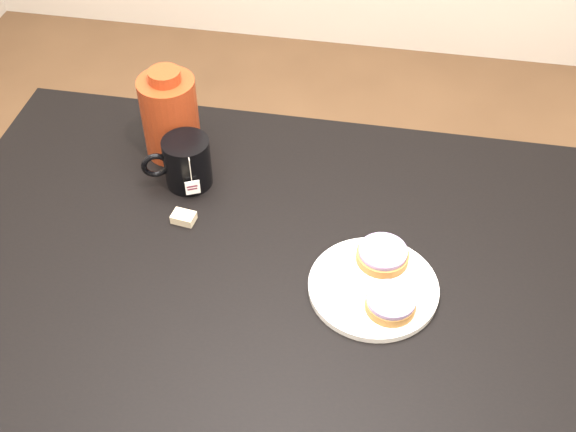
{
  "coord_description": "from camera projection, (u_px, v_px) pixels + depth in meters",
  "views": [
    {
      "loc": [
        0.16,
        -0.88,
        1.77
      ],
      "look_at": [
        -0.01,
        0.07,
        0.81
      ],
      "focal_mm": 45.0,
      "sensor_mm": 36.0,
      "label": 1
    }
  ],
  "objects": [
    {
      "name": "table",
      "position": [
        287.0,
        292.0,
        1.41
      ],
      "size": [
        1.4,
        0.9,
        0.75
      ],
      "color": "black",
      "rests_on": "ground_plane"
    },
    {
      "name": "plate",
      "position": [
        373.0,
        286.0,
        1.3
      ],
      "size": [
        0.24,
        0.24,
        0.02
      ],
      "color": "white",
      "rests_on": "table"
    },
    {
      "name": "bagel_back",
      "position": [
        383.0,
        255.0,
        1.34
      ],
      "size": [
        0.12,
        0.12,
        0.03
      ],
      "color": "brown",
      "rests_on": "plate"
    },
    {
      "name": "bagel_front",
      "position": [
        391.0,
        303.0,
        1.26
      ],
      "size": [
        0.1,
        0.1,
        0.03
      ],
      "color": "brown",
      "rests_on": "plate"
    },
    {
      "name": "mug",
      "position": [
        186.0,
        162.0,
        1.48
      ],
      "size": [
        0.15,
        0.13,
        0.11
      ],
      "rotation": [
        0.0,
        0.0,
        0.43
      ],
      "color": "black",
      "rests_on": "table"
    },
    {
      "name": "teabag_pouch",
      "position": [
        184.0,
        218.0,
        1.43
      ],
      "size": [
        0.05,
        0.04,
        0.02
      ],
      "primitive_type": "cube",
      "rotation": [
        0.0,
        0.0,
        -0.13
      ],
      "color": "#C6B793",
      "rests_on": "table"
    },
    {
      "name": "bagel_package",
      "position": [
        170.0,
        115.0,
        1.52
      ],
      "size": [
        0.15,
        0.15,
        0.2
      ],
      "rotation": [
        0.0,
        0.0,
        -0.34
      ],
      "color": "#5E1B0C",
      "rests_on": "table"
    }
  ]
}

